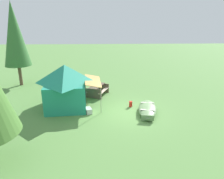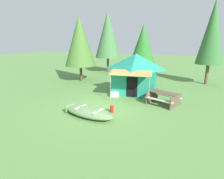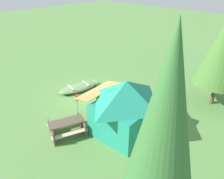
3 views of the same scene
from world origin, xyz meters
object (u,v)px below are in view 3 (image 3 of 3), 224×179
(beached_rowboat, at_px, (79,87))
(picnic_table, at_px, (67,126))
(canvas_cabin_tent, at_px, (126,106))
(fuel_can, at_px, (77,97))
(cooler_box, at_px, (118,109))

(beached_rowboat, bearing_deg, picnic_table, 44.21)
(beached_rowboat, xyz_separation_m, picnic_table, (3.43, 3.34, 0.25))
(canvas_cabin_tent, xyz_separation_m, fuel_can, (-0.18, -4.35, -1.33))
(picnic_table, distance_m, cooler_box, 3.43)
(canvas_cabin_tent, distance_m, cooler_box, 2.30)
(beached_rowboat, height_order, canvas_cabin_tent, canvas_cabin_tent)
(picnic_table, bearing_deg, beached_rowboat, -135.79)
(picnic_table, relative_size, cooler_box, 3.68)
(cooler_box, height_order, fuel_can, fuel_can)
(beached_rowboat, relative_size, cooler_box, 5.21)
(cooler_box, distance_m, fuel_can, 2.96)
(beached_rowboat, xyz_separation_m, cooler_box, (0.05, 3.80, -0.07))
(picnic_table, height_order, cooler_box, picnic_table)
(beached_rowboat, height_order, cooler_box, beached_rowboat)
(canvas_cabin_tent, xyz_separation_m, picnic_table, (2.31, -1.98, -1.04))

